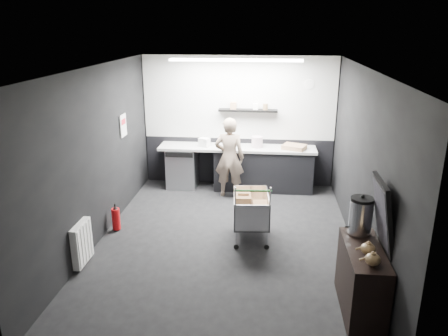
# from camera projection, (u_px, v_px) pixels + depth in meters

# --- Properties ---
(floor) EXTENTS (5.50, 5.50, 0.00)m
(floor) POSITION_uv_depth(u_px,v_px,m) (225.00, 242.00, 6.91)
(floor) COLOR black
(floor) RESTS_ON ground
(ceiling) EXTENTS (5.50, 5.50, 0.00)m
(ceiling) POSITION_uv_depth(u_px,v_px,m) (225.00, 68.00, 6.07)
(ceiling) COLOR silver
(ceiling) RESTS_ON wall_back
(wall_back) EXTENTS (5.50, 0.00, 5.50)m
(wall_back) POSITION_uv_depth(u_px,v_px,m) (238.00, 122.00, 9.09)
(wall_back) COLOR black
(wall_back) RESTS_ON floor
(wall_front) EXTENTS (5.50, 0.00, 5.50)m
(wall_front) POSITION_uv_depth(u_px,v_px,m) (194.00, 252.00, 3.89)
(wall_front) COLOR black
(wall_front) RESTS_ON floor
(wall_left) EXTENTS (0.00, 5.50, 5.50)m
(wall_left) POSITION_uv_depth(u_px,v_px,m) (96.00, 157.00, 6.68)
(wall_left) COLOR black
(wall_left) RESTS_ON floor
(wall_right) EXTENTS (0.00, 5.50, 5.50)m
(wall_right) POSITION_uv_depth(u_px,v_px,m) (363.00, 165.00, 6.29)
(wall_right) COLOR black
(wall_right) RESTS_ON floor
(kitchen_wall_panel) EXTENTS (3.95, 0.02, 1.70)m
(kitchen_wall_panel) POSITION_uv_depth(u_px,v_px,m) (239.00, 98.00, 8.91)
(kitchen_wall_panel) COLOR silver
(kitchen_wall_panel) RESTS_ON wall_back
(dado_panel) EXTENTS (3.95, 0.02, 1.00)m
(dado_panel) POSITION_uv_depth(u_px,v_px,m) (238.00, 161.00, 9.33)
(dado_panel) COLOR black
(dado_panel) RESTS_ON wall_back
(floating_shelf) EXTENTS (1.20, 0.22, 0.04)m
(floating_shelf) POSITION_uv_depth(u_px,v_px,m) (248.00, 110.00, 8.86)
(floating_shelf) COLOR black
(floating_shelf) RESTS_ON wall_back
(wall_clock) EXTENTS (0.20, 0.03, 0.20)m
(wall_clock) POSITION_uv_depth(u_px,v_px,m) (309.00, 84.00, 8.67)
(wall_clock) COLOR white
(wall_clock) RESTS_ON wall_back
(poster) EXTENTS (0.02, 0.30, 0.40)m
(poster) POSITION_uv_depth(u_px,v_px,m) (123.00, 125.00, 7.85)
(poster) COLOR white
(poster) RESTS_ON wall_left
(poster_red_band) EXTENTS (0.02, 0.22, 0.10)m
(poster_red_band) POSITION_uv_depth(u_px,v_px,m) (123.00, 122.00, 7.83)
(poster_red_band) COLOR red
(poster_red_band) RESTS_ON poster
(radiator) EXTENTS (0.10, 0.50, 0.60)m
(radiator) POSITION_uv_depth(u_px,v_px,m) (82.00, 243.00, 6.14)
(radiator) COLOR white
(radiator) RESTS_ON wall_left
(ceiling_strip) EXTENTS (2.40, 0.20, 0.04)m
(ceiling_strip) POSITION_uv_depth(u_px,v_px,m) (236.00, 60.00, 7.82)
(ceiling_strip) COLOR white
(ceiling_strip) RESTS_ON ceiling
(prep_counter) EXTENTS (3.20, 0.61, 0.90)m
(prep_counter) POSITION_uv_depth(u_px,v_px,m) (243.00, 168.00, 9.04)
(prep_counter) COLOR black
(prep_counter) RESTS_ON floor
(person) EXTENTS (0.61, 0.42, 1.60)m
(person) POSITION_uv_depth(u_px,v_px,m) (229.00, 158.00, 8.53)
(person) COLOR beige
(person) RESTS_ON floor
(shopping_cart) EXTENTS (0.62, 0.96, 1.01)m
(shopping_cart) POSITION_uv_depth(u_px,v_px,m) (251.00, 210.00, 6.91)
(shopping_cart) COLOR silver
(shopping_cart) RESTS_ON floor
(sideboard) EXTENTS (0.47, 1.11, 1.66)m
(sideboard) POSITION_uv_depth(u_px,v_px,m) (363.00, 270.00, 5.13)
(sideboard) COLOR black
(sideboard) RESTS_ON floor
(fire_extinguisher) EXTENTS (0.14, 0.14, 0.45)m
(fire_extinguisher) POSITION_uv_depth(u_px,v_px,m) (116.00, 218.00, 7.25)
(fire_extinguisher) COLOR red
(fire_extinguisher) RESTS_ON floor
(cardboard_box) EXTENTS (0.53, 0.47, 0.09)m
(cardboard_box) POSITION_uv_depth(u_px,v_px,m) (294.00, 147.00, 8.74)
(cardboard_box) COLOR #A97F5A
(cardboard_box) RESTS_ON prep_counter
(pink_tub) EXTENTS (0.22, 0.22, 0.22)m
(pink_tub) POSITION_uv_depth(u_px,v_px,m) (257.00, 142.00, 8.84)
(pink_tub) COLOR silver
(pink_tub) RESTS_ON prep_counter
(white_container) EXTENTS (0.25, 0.22, 0.18)m
(white_container) POSITION_uv_depth(u_px,v_px,m) (204.00, 142.00, 8.91)
(white_container) COLOR white
(white_container) RESTS_ON prep_counter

